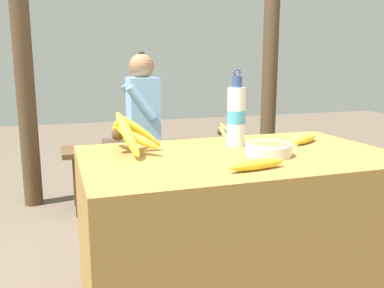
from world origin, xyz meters
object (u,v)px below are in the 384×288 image
Objects in this scene: loose_banana_side at (306,139)px; seated_vendor at (136,119)px; loose_banana_front at (257,164)px; serving_bowl at (268,148)px; banana_bunch_green at (225,131)px; support_post_far at (272,20)px; banana_bunch_ripe at (129,133)px; support_post_near at (19,11)px; wooden_bench at (168,153)px; water_bottle at (236,115)px.

loose_banana_side is 0.16× the size of seated_vendor.
serving_bowl is at bearing 51.56° from loose_banana_front.
seated_vendor is at bearing 110.31° from loose_banana_side.
seated_vendor is at bearing -177.69° from banana_bunch_green.
loose_banana_front is 0.20× the size of seated_vendor.
support_post_far is at bearing -163.56° from seated_vendor.
support_post_near reaches higher than banana_bunch_ripe.
banana_bunch_ripe is 1.63× the size of loose_banana_front.
wooden_bench is at bearing 68.64° from banana_bunch_ripe.
loose_banana_side is at bearing -98.45° from banana_bunch_green.
banana_bunch_green is (0.46, -0.00, 0.14)m from wooden_bench.
loose_banana_side is 0.12× the size of wooden_bench.
water_bottle is 0.12× the size of support_post_near.
loose_banana_front is 0.08× the size of support_post_near.
support_post_near is at bearing 118.02° from serving_bowl.
wooden_bench is at bearing 87.41° from water_bottle.
banana_bunch_green is (0.97, 1.31, -0.25)m from banana_bunch_ripe.
serving_bowl is at bearing -80.45° from water_bottle.
banana_bunch_ripe is 2.25m from support_post_far.
loose_banana_side is at bearing 113.73° from seated_vendor.
support_post_far is at bearing 46.47° from banana_bunch_ripe.
seated_vendor is at bearing 98.26° from serving_bowl.
banana_bunch_green is (0.20, 1.37, -0.19)m from loose_banana_side.
support_post_near is (-0.81, 1.96, 0.68)m from loose_banana_front.
seated_vendor is 0.71m from banana_bunch_green.
loose_banana_side is 0.61× the size of banana_bunch_green.
loose_banana_front is at bearing 96.04° from seated_vendor.
support_post_near is at bearing 106.36° from banana_bunch_ripe.
loose_banana_front reaches higher than banana_bunch_green.
loose_banana_front is 0.14× the size of wooden_bench.
water_bottle is at bearing 99.55° from serving_bowl.
seated_vendor is at bearing 92.62° from loose_banana_front.
wooden_bench is 0.36m from seated_vendor.
banana_bunch_ripe reaches higher than loose_banana_side.
loose_banana_front is at bearing -120.09° from support_post_far.
water_bottle is at bearing 75.08° from loose_banana_front.
support_post_near is (-0.91, 1.57, 0.57)m from water_bottle.
banana_bunch_ripe is at bearing 179.48° from water_bottle.
wooden_bench is (0.02, 1.53, -0.34)m from serving_bowl.
support_post_far reaches higher than seated_vendor.
water_bottle is 0.12× the size of support_post_far.
support_post_far is (1.21, 0.28, 0.74)m from seated_vendor.
banana_bunch_green is 0.11× the size of support_post_far.
support_post_near reaches higher than water_bottle.
seated_vendor is at bearing -173.13° from wooden_bench.
serving_bowl is 0.60× the size of banana_bunch_green.
seated_vendor is (-0.08, 1.68, -0.06)m from loose_banana_front.
seated_vendor is at bearing -166.98° from support_post_far.
serving_bowl is at bearing -61.98° from support_post_near.
serving_bowl reaches higher than loose_banana_front.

